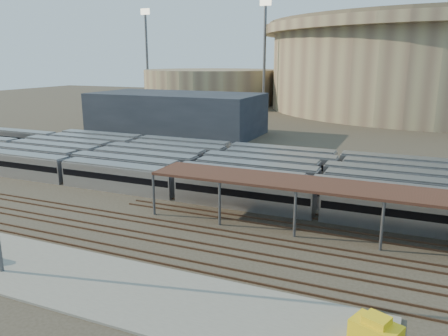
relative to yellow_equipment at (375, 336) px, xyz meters
name	(u,v)px	position (x,y,z in m)	size (l,w,h in m)	color
ground	(210,228)	(-18.50, 14.96, -1.12)	(420.00, 420.00, 0.00)	#383026
apron	(81,279)	(-23.50, -0.04, -1.02)	(50.00, 9.00, 0.20)	gray
subway_trains	(261,173)	(-18.73, 33.46, 0.68)	(131.01, 23.90, 3.60)	#AAA9AE
inspection_shed	(433,199)	(3.50, 18.96, 3.86)	(60.30, 6.00, 5.30)	#525256
empty_tracks	(189,244)	(-18.50, 9.96, -1.03)	(170.00, 9.62, 0.18)	#4C3323
stadium	(433,64)	(6.50, 154.96, 15.35)	(124.00, 124.00, 32.50)	gray
secondary_arena	(211,86)	(-78.50, 144.96, 5.88)	(56.00, 56.00, 14.00)	gray
service_building	(176,113)	(-53.50, 69.96, 3.88)	(42.00, 20.00, 10.00)	#1E232D
floodlight_0	(265,52)	(-48.50, 124.96, 19.52)	(4.00, 1.00, 38.40)	#525256
floodlight_1	(147,53)	(-103.50, 134.96, 19.52)	(4.00, 1.00, 38.40)	#525256
floodlight_3	(344,53)	(-28.50, 174.96, 19.52)	(4.00, 1.00, 38.40)	#525256
yellow_equipment	(375,336)	(0.00, 0.00, 0.00)	(2.96, 1.85, 1.85)	yellow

